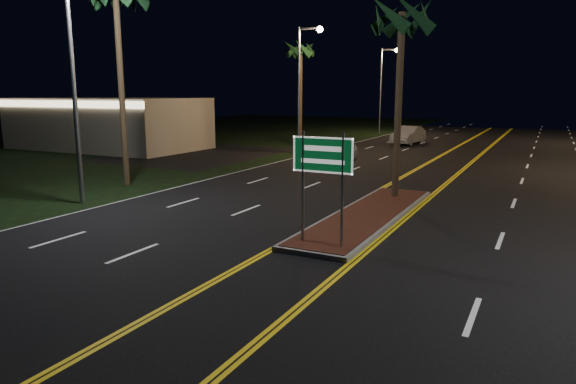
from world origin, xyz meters
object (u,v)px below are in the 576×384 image
Objects in this scene: streetlight_left_mid at (304,75)px; streetlight_left_far at (384,81)px; commercial_building at (108,123)px; palm_median at (402,18)px; car_far at (408,134)px; palm_left_far at (301,50)px; highway_sign at (323,166)px; median_island at (368,215)px; car_near at (339,149)px; streetlight_left_near at (79,59)px.

streetlight_left_far is at bearing 90.00° from streetlight_left_mid.
commercial_building is 1.67× the size of streetlight_left_mid.
car_far is (-5.44, 23.83, -6.37)m from palm_median.
palm_left_far is at bearing 118.67° from streetlight_left_mid.
streetlight_left_mid is 1.08× the size of palm_median.
palm_left_far is (-2.19, -16.00, 2.09)m from streetlight_left_far.
highway_sign is at bearing -74.09° from car_far.
median_island is 27.88m from car_far.
streetlight_left_far is 2.01× the size of car_near.
car_far is (1.29, 13.16, 0.16)m from car_near.
car_near is at bearing 115.39° from median_island.
palm_median is at bearing -56.44° from car_near.
streetlight_left_far is 16.28m from palm_left_far.
median_island is 25.76m from palm_left_far.
commercial_building is 28.18m from palm_median.
median_island is 4.80m from highway_sign.
highway_sign is at bearing -75.56° from streetlight_left_far.
streetlight_left_mid reaches higher than median_island.
palm_left_far is 11.88m from car_far.
palm_median is 25.26m from car_far.
palm_median is (0.00, 7.70, 4.87)m from highway_sign.
highway_sign is 0.39× the size of palm_median.
palm_left_far is (-12.80, 25.20, 5.34)m from highway_sign.
streetlight_left_near reaches higher than palm_median.
commercial_building is at bearing -148.75° from palm_left_far.
highway_sign is 28.77m from palm_left_far.
commercial_building is 2.77× the size of car_far.
car_near is 13.23m from car_far.
median_island is 0.68× the size of commercial_building.
streetlight_left_mid is 12.50m from car_far.
median_island is at bearing -90.00° from palm_median.
median_island is 3.20× the size of highway_sign.
streetlight_left_near is 2.01× the size of car_near.
streetlight_left_near is at bearing -46.10° from commercial_building.
highway_sign is 0.59× the size of car_far.
commercial_building is 22.49m from streetlight_left_near.
streetlight_left_near is at bearing -93.56° from car_far.
streetlight_left_near reaches higher than car_far.
car_near is (19.27, 1.18, -1.26)m from commercial_building.
palm_median is at bearing -53.82° from palm_left_far.
palm_median is 1.53× the size of car_far.
highway_sign is at bearing -90.00° from palm_median.
streetlight_left_far is 1.08× the size of palm_median.
palm_median is 0.94× the size of palm_left_far.
commercial_building is at bearing -165.39° from streetlight_left_mid.
highway_sign is 11.17m from streetlight_left_near.
car_near is (-6.73, 10.67, -6.53)m from palm_median.
median_island is 1.16× the size of palm_left_far.
palm_median is at bearing -51.83° from streetlight_left_mid.
commercial_building is at bearing -122.65° from streetlight_left_far.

